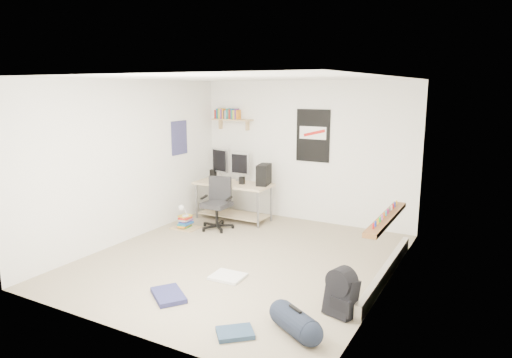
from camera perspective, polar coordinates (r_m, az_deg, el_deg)
The scene contains 26 objects.
floor at distance 6.55m, azimuth -1.85°, elevation -9.98°, with size 4.00×4.50×0.01m, color gray.
ceiling at distance 6.10m, azimuth -2.01°, elevation 12.54°, with size 4.00×4.50×0.01m, color white.
back_wall at distance 8.20m, azimuth 6.16°, elevation 3.39°, with size 4.00×0.01×2.50m, color silver.
left_wall at distance 7.42m, azimuth -15.37°, elevation 2.20°, with size 0.01×4.50×2.50m, color silver.
right_wall at distance 5.48m, azimuth 16.41°, elevation -1.01°, with size 0.01×4.50×2.50m, color silver.
desk at distance 8.32m, azimuth -2.84°, elevation -2.66°, with size 1.41×0.62×0.64m, color tan.
monitor_left at distance 8.66m, azimuth -4.54°, elevation 1.28°, with size 0.41×0.10×0.45m, color #ACABB0.
monitor_right at distance 8.43m, azimuth -2.00°, elevation 0.84°, with size 0.36×0.09×0.40m, color #AAABAF.
pc_tower at distance 8.06m, azimuth 0.99°, elevation 0.41°, with size 0.19×0.39×0.41m, color black.
keyboard at distance 8.45m, azimuth -2.24°, elevation -0.44°, with size 0.36×0.13×0.02m, color black.
speaker_left at distance 8.76m, azimuth -5.38°, elevation 0.54°, with size 0.10×0.10×0.20m, color black.
speaker_right at distance 8.14m, azimuth -1.78°, elevation -0.34°, with size 0.09×0.09×0.17m, color black.
office_chair at distance 7.77m, azimuth -4.96°, elevation -2.74°, with size 0.58×0.58×0.89m, color black.
wall_shelf at distance 8.71m, azimuth -2.97°, elevation 7.40°, with size 0.80×0.22×0.24m, color tan.
poster_back_wall at distance 8.09m, azimuth 7.12°, elevation 5.39°, with size 0.62×0.03×0.92m, color black.
poster_left_wall at distance 8.27m, azimuth -9.57°, elevation 5.11°, with size 0.02×0.42×0.60m, color navy.
window at distance 5.74m, azimuth 16.65°, elevation 1.57°, with size 0.10×1.50×1.26m, color brown.
baseboard_heater at distance 6.11m, azimuth 15.96°, elevation -11.10°, with size 0.08×2.50×0.18m, color #B7B2A8.
backpack at distance 5.07m, azimuth 10.59°, elevation -14.29°, with size 0.31×0.25×0.42m, color black.
duffel_bag at distance 4.68m, azimuth 4.92°, elevation -17.24°, with size 0.25×0.25×0.50m, color black.
tshirt at distance 5.94m, azimuth -3.54°, elevation -12.07°, with size 0.41×0.35×0.04m, color silver.
jeans_a at distance 5.52m, azimuth -10.89°, elevation -14.07°, with size 0.49×0.31×0.05m, color #22244E.
jeans_b at distance 4.71m, azimuth -2.64°, elevation -18.65°, with size 0.35×0.26×0.04m, color #21344C.
book_stack at distance 7.95m, azimuth -8.83°, elevation -5.05°, with size 0.41×0.34×0.28m, color brown.
desk_lamp at distance 7.87m, azimuth -8.85°, elevation -3.50°, with size 0.11×0.19×0.19m, color silver.
subwoofer at distance 8.86m, azimuth -4.77°, elevation -3.32°, with size 0.25×0.25×0.28m, color black.
Camera 1 is at (3.12, -5.24, 2.38)m, focal length 32.00 mm.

